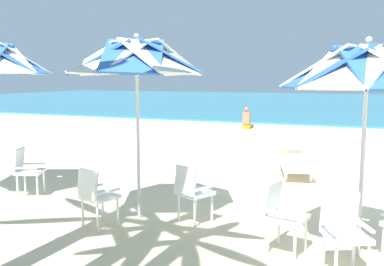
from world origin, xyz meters
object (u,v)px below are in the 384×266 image
(plastic_chair_3, at_px, (96,194))
(sun_lounger_1, at_px, (294,161))
(beach_umbrella_0, at_px, (367,70))
(plastic_chair_0, at_px, (344,229))
(plastic_chair_5, at_px, (26,169))
(plastic_chair_2, at_px, (282,212))
(plastic_chair_4, at_px, (192,190))
(beachgoer_seated, at_px, (247,122))
(beach_umbrella_1, at_px, (137,60))

(plastic_chair_3, bearing_deg, sun_lounger_1, 65.37)
(beach_umbrella_0, distance_m, plastic_chair_0, 1.80)
(plastic_chair_3, relative_size, plastic_chair_5, 1.00)
(plastic_chair_2, bearing_deg, beach_umbrella_0, 11.34)
(plastic_chair_3, height_order, plastic_chair_4, same)
(plastic_chair_0, xyz_separation_m, sun_lounger_1, (-1.22, 4.78, -0.22))
(plastic_chair_0, distance_m, plastic_chair_3, 3.34)
(plastic_chair_3, bearing_deg, plastic_chair_2, 3.37)
(plastic_chair_0, xyz_separation_m, beachgoer_seated, (-4.27, 12.44, -0.20))
(beach_umbrella_0, bearing_deg, plastic_chair_5, 173.82)
(beach_umbrella_0, xyz_separation_m, plastic_chair_2, (-0.89, -0.18, -1.73))
(plastic_chair_5, bearing_deg, beachgoer_seated, 83.97)
(beach_umbrella_0, relative_size, plastic_chair_2, 3.00)
(sun_lounger_1, relative_size, beachgoer_seated, 2.41)
(plastic_chair_0, height_order, plastic_chair_2, same)
(plastic_chair_4, xyz_separation_m, plastic_chair_5, (-3.32, 0.24, 0.00))
(plastic_chair_0, distance_m, beach_umbrella_1, 3.59)
(beach_umbrella_1, relative_size, plastic_chair_3, 3.20)
(sun_lounger_1, xyz_separation_m, beachgoer_seated, (-3.05, 7.66, 0.01))
(beach_umbrella_0, xyz_separation_m, plastic_chair_4, (-2.30, 0.37, -1.73))
(beach_umbrella_1, height_order, beachgoer_seated, beach_umbrella_1)
(beach_umbrella_0, bearing_deg, beachgoer_seated, 110.35)
(plastic_chair_2, bearing_deg, beachgoer_seated, 106.29)
(plastic_chair_4, relative_size, plastic_chair_5, 1.00)
(plastic_chair_2, relative_size, sun_lounger_1, 0.39)
(plastic_chair_0, bearing_deg, beach_umbrella_1, 165.71)
(sun_lounger_1, bearing_deg, beach_umbrella_0, -72.17)
(plastic_chair_0, bearing_deg, plastic_chair_2, 156.24)
(plastic_chair_3, relative_size, plastic_chair_4, 1.00)
(plastic_chair_0, xyz_separation_m, plastic_chair_5, (-5.47, 1.11, 0.00))
(plastic_chair_3, relative_size, beachgoer_seated, 0.94)
(plastic_chair_0, bearing_deg, plastic_chair_4, 157.89)
(plastic_chair_2, bearing_deg, plastic_chair_0, -23.76)
(plastic_chair_5, relative_size, sun_lounger_1, 0.39)
(plastic_chair_3, xyz_separation_m, sun_lounger_1, (2.11, 4.61, -0.22))
(beachgoer_seated, bearing_deg, plastic_chair_0, -71.05)
(beach_umbrella_1, xyz_separation_m, plastic_chair_5, (-2.51, 0.35, -1.89))
(plastic_chair_5, relative_size, beachgoer_seated, 0.94)
(beachgoer_seated, bearing_deg, plastic_chair_4, -79.58)
(plastic_chair_2, xyz_separation_m, beach_umbrella_1, (-2.23, 0.43, 1.89))
(beach_umbrella_0, relative_size, sun_lounger_1, 1.16)
(plastic_chair_2, distance_m, plastic_chair_5, 4.80)
(plastic_chair_4, relative_size, sun_lounger_1, 0.39)
(beachgoer_seated, bearing_deg, plastic_chair_2, -73.71)
(plastic_chair_4, distance_m, beachgoer_seated, 11.76)
(plastic_chair_2, bearing_deg, plastic_chair_5, 170.57)
(beach_umbrella_0, xyz_separation_m, plastic_chair_3, (-3.49, -0.33, -1.73))
(beach_umbrella_1, relative_size, plastic_chair_4, 3.20)
(plastic_chair_3, height_order, plastic_chair_5, same)
(beach_umbrella_1, relative_size, beachgoer_seated, 3.00)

